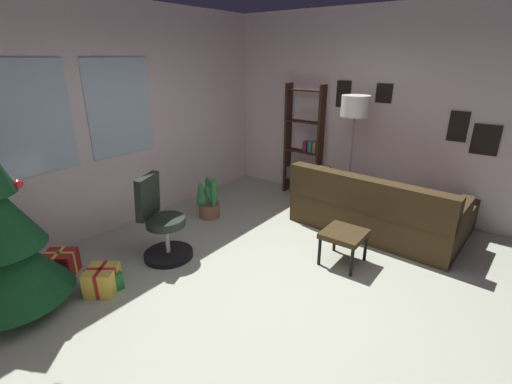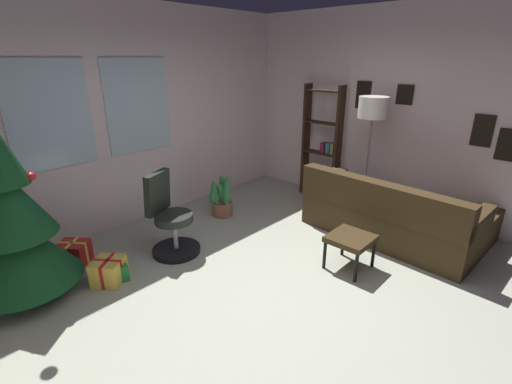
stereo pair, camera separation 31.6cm
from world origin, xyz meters
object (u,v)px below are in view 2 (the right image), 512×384
object	(u,v)px
bookshelf	(322,150)
floor_lamp	(372,115)
couch	(398,216)
gift_box_gold	(109,271)
holiday_tree	(13,225)
gift_box_red	(74,253)
gift_box_green	(111,271)
footstool	(351,241)
potted_plant	(222,200)
office_chair	(170,223)

from	to	relation	value
bookshelf	floor_lamp	xyz separation A→B (m)	(-0.25, -0.91, 0.67)
couch	gift_box_gold	size ratio (longest dim) A/B	5.34
gift_box_gold	bookshelf	size ratio (longest dim) A/B	0.23
holiday_tree	gift_box_red	distance (m)	0.86
gift_box_green	couch	bearing A→B (deg)	-31.68
footstool	gift_box_gold	world-z (taller)	footstool
couch	gift_box_green	distance (m)	3.45
gift_box_green	floor_lamp	world-z (taller)	floor_lamp
potted_plant	gift_box_red	bearing A→B (deg)	172.79
gift_box_green	floor_lamp	xyz separation A→B (m)	(3.27, -1.16, 1.37)
gift_box_red	office_chair	distance (m)	1.10
holiday_tree	potted_plant	world-z (taller)	holiday_tree
footstool	office_chair	bearing A→B (deg)	122.95
gift_box_green	bookshelf	distance (m)	3.59
gift_box_red	gift_box_green	bearing A→B (deg)	-76.99
holiday_tree	potted_plant	xyz separation A→B (m)	(2.54, 0.01, -0.51)
couch	footstool	world-z (taller)	couch
footstool	gift_box_gold	distance (m)	2.55
holiday_tree	couch	bearing A→B (deg)	-30.71
couch	office_chair	bearing A→B (deg)	140.21
floor_lamp	potted_plant	distance (m)	2.38
footstool	gift_box_gold	bearing A→B (deg)	138.80
footstool	floor_lamp	distance (m)	1.88
bookshelf	potted_plant	size ratio (longest dim) A/B	2.83
holiday_tree	office_chair	distance (m)	1.52
gift_box_gold	floor_lamp	xyz separation A→B (m)	(3.31, -1.11, 1.33)
couch	holiday_tree	size ratio (longest dim) A/B	0.98
footstool	gift_box_green	size ratio (longest dim) A/B	1.21
footstool	floor_lamp	size ratio (longest dim) A/B	0.26
gift_box_gold	floor_lamp	bearing A→B (deg)	-18.58
floor_lamp	couch	bearing A→B (deg)	-117.60
couch	gift_box_green	world-z (taller)	couch
couch	office_chair	distance (m)	2.82
gift_box_gold	potted_plant	xyz separation A→B (m)	(1.91, 0.38, 0.11)
couch	bookshelf	distance (m)	1.74
couch	gift_box_green	bearing A→B (deg)	148.32
footstool	bookshelf	bearing A→B (deg)	41.84
office_chair	gift_box_red	bearing A→B (deg)	146.54
footstool	office_chair	size ratio (longest dim) A/B	0.46
couch	bookshelf	size ratio (longest dim) A/B	1.20
gift_box_gold	potted_plant	bearing A→B (deg)	11.31
couch	gift_box_red	distance (m)	3.89
footstool	gift_box_red	size ratio (longest dim) A/B	1.11
holiday_tree	gift_box_red	size ratio (longest dim) A/B	5.47
office_chair	floor_lamp	world-z (taller)	floor_lamp
holiday_tree	bookshelf	bearing A→B (deg)	-7.88
couch	footstool	bearing A→B (deg)	175.25
gift_box_green	office_chair	bearing A→B (deg)	-0.16
gift_box_gold	bookshelf	world-z (taller)	bookshelf
footstool	floor_lamp	xyz separation A→B (m)	(1.39, 0.56, 1.12)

